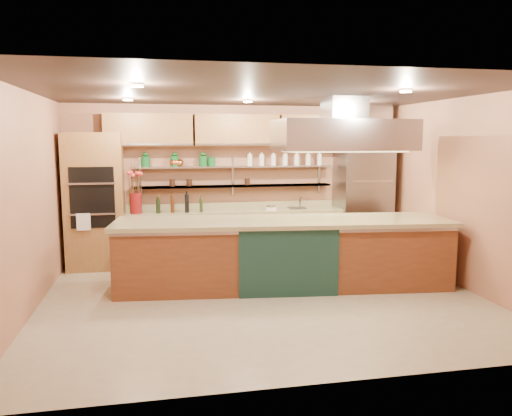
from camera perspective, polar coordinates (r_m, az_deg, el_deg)
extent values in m
cube|color=tan|center=(7.04, 0.87, -10.34)|extent=(6.00, 5.00, 0.02)
cube|color=black|center=(6.72, 0.92, 13.07)|extent=(6.00, 5.00, 0.02)
cube|color=#A36C4D|center=(9.18, -2.38, 2.92)|extent=(6.00, 0.04, 2.80)
cube|color=#A36C4D|center=(4.35, 7.82, -2.65)|extent=(6.00, 0.04, 2.80)
cube|color=#A36C4D|center=(6.78, -24.74, 0.45)|extent=(0.04, 5.00, 2.80)
cube|color=#A36C4D|center=(7.93, 22.62, 1.54)|extent=(0.04, 5.00, 2.80)
cube|color=olive|center=(8.85, -17.93, 0.73)|extent=(0.95, 0.64, 2.30)
cube|color=gray|center=(9.53, 12.08, 0.81)|extent=(0.95, 0.72, 2.10)
cube|color=tan|center=(9.01, -2.37, -3.18)|extent=(3.84, 0.64, 0.93)
cube|color=#A5A6AC|center=(9.05, -2.57, 2.53)|extent=(3.60, 0.26, 0.03)
cube|color=#A5A6AC|center=(9.03, -2.58, 4.74)|extent=(3.60, 0.26, 0.03)
cube|color=olive|center=(8.97, -2.24, 8.87)|extent=(4.60, 0.36, 0.55)
cube|color=#A5A6AC|center=(7.56, 9.96, 8.20)|extent=(2.00, 1.00, 0.45)
cube|color=#FFE5A5|center=(6.91, 0.56, 12.68)|extent=(4.00, 2.80, 0.02)
cube|color=brown|center=(7.47, 3.17, -5.17)|extent=(4.94, 1.56, 1.01)
cylinder|color=maroon|center=(8.77, -13.57, 0.53)|extent=(0.25, 0.25, 0.35)
cube|color=black|center=(8.77, -8.72, 0.42)|extent=(0.89, 0.54, 0.28)
cube|color=silver|center=(9.00, 1.70, 0.13)|extent=(0.19, 0.15, 0.10)
cylinder|color=silver|center=(9.23, 5.04, 0.64)|extent=(0.03, 0.03, 0.21)
ellipsoid|color=#C6612D|center=(8.93, -8.81, 5.15)|extent=(0.17, 0.17, 0.13)
cylinder|color=#104D1E|center=(8.97, -5.10, 5.31)|extent=(0.16, 0.16, 0.16)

